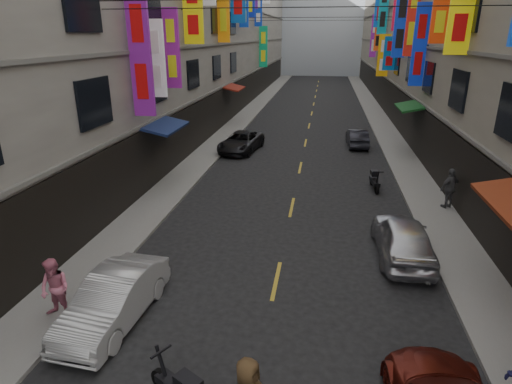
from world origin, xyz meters
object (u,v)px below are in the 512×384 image
(car_right_far, at_px, (357,138))
(car_left_far, at_px, (241,142))
(scooter_far_right, at_px, (375,180))
(pedestrian_lfar, at_px, (55,289))
(car_left_mid, at_px, (114,299))
(car_right_mid, at_px, (403,238))
(pedestrian_rfar, at_px, (450,188))

(car_right_far, bearing_deg, car_left_far, 16.17)
(scooter_far_right, relative_size, car_left_far, 0.41)
(scooter_far_right, height_order, pedestrian_lfar, pedestrian_lfar)
(car_left_mid, bearing_deg, scooter_far_right, 60.49)
(scooter_far_right, relative_size, car_right_mid, 0.43)
(car_right_mid, bearing_deg, car_left_mid, 29.84)
(car_right_far, xyz_separation_m, pedestrian_rfar, (3.15, -10.82, 0.41))
(scooter_far_right, distance_m, car_right_mid, 6.84)
(car_left_far, bearing_deg, car_left_mid, -81.45)
(car_right_mid, height_order, pedestrian_rfar, pedestrian_rfar)
(car_right_mid, bearing_deg, scooter_far_right, -89.20)
(car_left_mid, relative_size, car_right_mid, 0.95)
(scooter_far_right, distance_m, car_right_far, 8.58)
(car_left_far, xyz_separation_m, car_right_mid, (8.00, -12.90, 0.09))
(scooter_far_right, height_order, car_right_mid, car_right_mid)
(scooter_far_right, bearing_deg, pedestrian_rfar, 136.39)
(car_left_mid, xyz_separation_m, car_right_mid, (7.95, 4.77, 0.06))
(car_right_far, relative_size, pedestrian_rfar, 2.04)
(car_right_far, bearing_deg, scooter_far_right, 89.70)
(pedestrian_rfar, bearing_deg, pedestrian_lfar, 7.32)
(scooter_far_right, bearing_deg, car_left_far, -43.08)
(car_right_far, bearing_deg, pedestrian_lfar, 64.11)
(pedestrian_lfar, relative_size, pedestrian_rfar, 0.96)
(car_left_mid, bearing_deg, pedestrian_rfar, 45.69)
(car_right_far, bearing_deg, car_left_mid, 67.43)
(car_right_mid, relative_size, pedestrian_rfar, 2.40)
(scooter_far_right, bearing_deg, pedestrian_lfar, 47.10)
(pedestrian_rfar, bearing_deg, car_left_mid, 10.28)
(scooter_far_right, distance_m, pedestrian_lfar, 14.98)
(car_left_far, height_order, pedestrian_lfar, pedestrian_lfar)
(scooter_far_right, bearing_deg, car_right_mid, 86.80)
(car_left_far, distance_m, pedestrian_lfar, 17.95)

